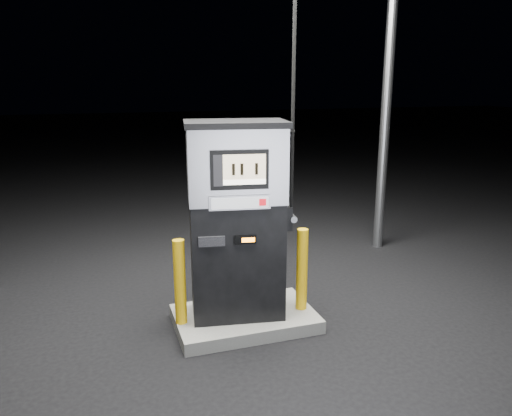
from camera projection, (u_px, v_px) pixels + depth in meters
name	position (u px, v px, depth m)	size (l,w,h in m)	color
ground	(245.00, 324.00, 5.83)	(80.00, 80.00, 0.00)	black
pump_island	(245.00, 319.00, 5.81)	(1.60, 1.00, 0.15)	#5E5D59
fuel_dispenser	(237.00, 219.00, 5.51)	(1.26, 0.82, 4.58)	black
bollard_left	(180.00, 282.00, 5.45)	(0.13, 0.13, 0.96)	yellow
bollard_right	(302.00, 269.00, 5.79)	(0.13, 0.13, 0.98)	yellow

